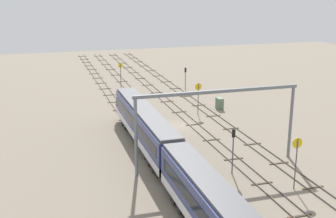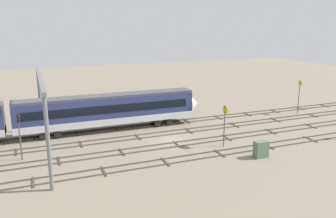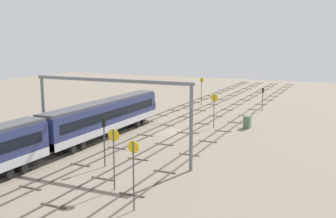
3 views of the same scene
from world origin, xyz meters
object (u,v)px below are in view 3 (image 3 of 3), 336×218
(speed_sign_mid_trackside, at_px, (201,88))
(speed_sign_distant_end, at_px, (133,165))
(relay_cabinet, at_px, (247,122))
(speed_sign_far_trackside, at_px, (214,105))
(signal_light_trackside_departure, at_px, (263,96))
(speed_sign_near_foreground, at_px, (114,149))
(overhead_gantry, at_px, (110,99))
(signal_light_trackside_approach, at_px, (104,135))

(speed_sign_mid_trackside, bearing_deg, speed_sign_distant_end, -165.93)
(relay_cabinet, bearing_deg, speed_sign_far_trackside, 113.42)
(speed_sign_mid_trackside, height_order, relay_cabinet, speed_sign_mid_trackside)
(speed_sign_distant_end, distance_m, signal_light_trackside_departure, 47.66)
(speed_sign_near_foreground, height_order, speed_sign_distant_end, speed_sign_distant_end)
(relay_cabinet, bearing_deg, speed_sign_near_foreground, 171.29)
(speed_sign_distant_end, bearing_deg, speed_sign_far_trackside, 6.75)
(speed_sign_mid_trackside, bearing_deg, relay_cabinet, -141.83)
(speed_sign_near_foreground, bearing_deg, relay_cabinet, -8.71)
(overhead_gantry, relative_size, speed_sign_near_foreground, 3.53)
(speed_sign_near_foreground, bearing_deg, overhead_gantry, 33.90)
(speed_sign_far_trackside, height_order, signal_light_trackside_departure, speed_sign_far_trackside)
(signal_light_trackside_approach, bearing_deg, speed_sign_near_foreground, -139.70)
(speed_sign_far_trackside, distance_m, signal_light_trackside_approach, 22.83)
(speed_sign_far_trackside, height_order, speed_sign_distant_end, speed_sign_distant_end)
(speed_sign_distant_end, bearing_deg, relay_cabinet, -1.64)
(overhead_gantry, bearing_deg, speed_sign_far_trackside, -14.58)
(overhead_gantry, height_order, speed_sign_mid_trackside, overhead_gantry)
(signal_light_trackside_departure, height_order, relay_cabinet, signal_light_trackside_departure)
(speed_sign_far_trackside, relative_size, relay_cabinet, 2.72)
(relay_cabinet, bearing_deg, speed_sign_mid_trackside, 38.17)
(speed_sign_distant_end, distance_m, relay_cabinet, 32.68)
(overhead_gantry, bearing_deg, signal_light_trackside_approach, -162.79)
(speed_sign_distant_end, height_order, signal_light_trackside_departure, speed_sign_distant_end)
(signal_light_trackside_approach, bearing_deg, relay_cabinet, -20.14)
(speed_sign_far_trackside, xyz_separation_m, signal_light_trackside_departure, (17.07, -3.70, -0.59))
(speed_sign_mid_trackside, bearing_deg, signal_light_trackside_departure, -98.58)
(signal_light_trackside_departure, bearing_deg, speed_sign_mid_trackside, 81.42)
(speed_sign_far_trackside, bearing_deg, relay_cabinet, -66.58)
(speed_sign_near_foreground, relative_size, speed_sign_distant_end, 0.99)
(signal_light_trackside_approach, bearing_deg, speed_sign_distant_end, -135.59)
(signal_light_trackside_approach, bearing_deg, signal_light_trackside_departure, -11.58)
(speed_sign_distant_end, height_order, signal_light_trackside_approach, speed_sign_distant_end)
(signal_light_trackside_departure, bearing_deg, speed_sign_distant_end, 179.90)
(overhead_gantry, xyz_separation_m, speed_sign_distant_end, (-10.70, -8.79, -3.10))
(signal_light_trackside_approach, distance_m, relay_cabinet, 26.08)
(speed_sign_distant_end, distance_m, signal_light_trackside_approach, 11.45)
(speed_sign_mid_trackside, relative_size, speed_sign_far_trackside, 1.09)
(overhead_gantry, bearing_deg, speed_sign_distant_end, -140.59)
(speed_sign_near_foreground, xyz_separation_m, speed_sign_distant_end, (-2.98, -3.60, -0.07))
(speed_sign_far_trackside, relative_size, signal_light_trackside_approach, 0.99)
(overhead_gantry, height_order, speed_sign_far_trackside, overhead_gantry)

